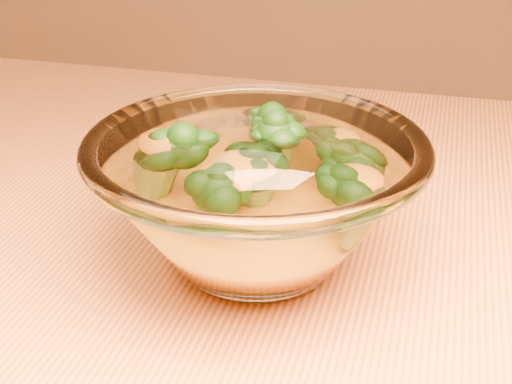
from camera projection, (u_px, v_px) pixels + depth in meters
table at (196, 357)px, 0.57m from camera, size 1.20×0.80×0.75m
glass_bowl at (256, 199)px, 0.48m from camera, size 0.23×0.23×0.10m
cheese_sauce at (256, 226)px, 0.49m from camera, size 0.13×0.13×0.04m
broccoli_heap at (257, 170)px, 0.48m from camera, size 0.16×0.14×0.07m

